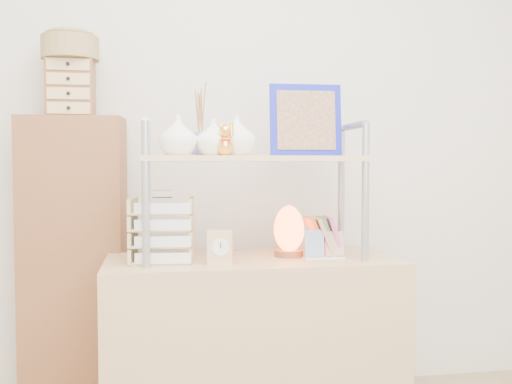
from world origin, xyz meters
TOP-DOWN VIEW (x-y plane):
  - desk at (0.00, 1.20)m, footprint 1.20×0.50m
  - cabinet at (-0.76, 1.57)m, footprint 0.47×0.28m
  - hutch at (-0.05, 1.21)m, footprint 0.90×0.34m
  - letter_tray at (-0.37, 1.19)m, footprint 0.25×0.24m
  - salt_lamp at (0.16, 1.22)m, footprint 0.14×0.13m
  - desk_clock at (-0.15, 1.07)m, footprint 0.10×0.06m
  - postcard_stand at (0.29, 1.14)m, footprint 0.17×0.06m
  - drawer_chest at (-0.76, 1.55)m, footprint 0.20×0.16m
  - woven_basket at (-0.76, 1.55)m, footprint 0.25×0.25m

SIDE VIEW (x-z plane):
  - desk at x=0.00m, z-range 0.00..0.75m
  - cabinet at x=-0.76m, z-range 0.00..1.35m
  - postcard_stand at x=0.29m, z-range 0.72..0.84m
  - desk_clock at x=-0.15m, z-range 0.75..0.88m
  - salt_lamp at x=0.16m, z-range 0.75..0.97m
  - letter_tray at x=-0.37m, z-range 0.72..1.01m
  - hutch at x=-0.05m, z-range 0.82..1.56m
  - drawer_chest at x=-0.76m, z-range 1.35..1.60m
  - woven_basket at x=-0.76m, z-range 1.60..1.70m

